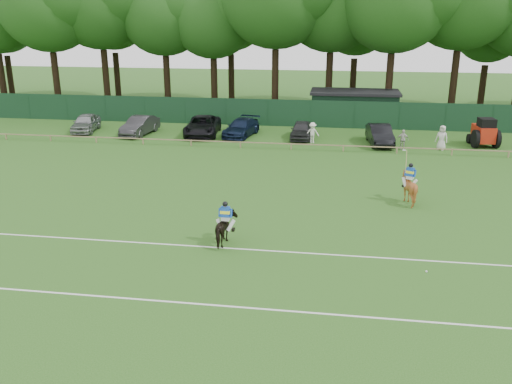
% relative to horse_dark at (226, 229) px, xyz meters
% --- Properties ---
extents(ground, '(160.00, 160.00, 0.00)m').
position_rel_horse_dark_xyz_m(ground, '(0.36, 0.54, -0.74)').
color(ground, '#1E4C14').
rests_on(ground, ground).
extents(horse_dark, '(0.85, 1.77, 1.48)m').
position_rel_horse_dark_xyz_m(horse_dark, '(0.00, 0.00, 0.00)').
color(horse_dark, black).
rests_on(horse_dark, ground).
extents(horse_chestnut, '(1.99, 2.07, 1.75)m').
position_rel_horse_dark_xyz_m(horse_chestnut, '(8.90, 7.11, 0.14)').
color(horse_chestnut, brown).
rests_on(horse_chestnut, ground).
extents(sedan_silver, '(2.60, 4.85, 1.57)m').
position_rel_horse_dark_xyz_m(sedan_silver, '(-17.38, 22.57, 0.05)').
color(sedan_silver, '#949598').
rests_on(sedan_silver, ground).
extents(sedan_grey, '(2.24, 4.96, 1.58)m').
position_rel_horse_dark_xyz_m(sedan_grey, '(-12.16, 22.04, 0.05)').
color(sedan_grey, '#2B2A2D').
rests_on(sedan_grey, ground).
extents(suv_black, '(3.24, 6.08, 1.62)m').
position_rel_horse_dark_xyz_m(suv_black, '(-6.71, 22.65, 0.07)').
color(suv_black, black).
rests_on(suv_black, ground).
extents(sedan_navy, '(2.96, 5.32, 1.46)m').
position_rel_horse_dark_xyz_m(sedan_navy, '(-3.33, 22.78, -0.01)').
color(sedan_navy, black).
rests_on(sedan_navy, ground).
extents(hatch_grey, '(1.81, 4.30, 1.45)m').
position_rel_horse_dark_xyz_m(hatch_grey, '(1.87, 22.61, -0.01)').
color(hatch_grey, '#2D2D30').
rests_on(hatch_grey, ground).
extents(estate_black, '(2.16, 4.96, 1.58)m').
position_rel_horse_dark_xyz_m(estate_black, '(8.25, 21.38, 0.05)').
color(estate_black, black).
rests_on(estate_black, ground).
extents(spectator_left, '(1.19, 0.84, 1.68)m').
position_rel_horse_dark_xyz_m(spectator_left, '(2.86, 21.11, 0.10)').
color(spectator_left, silver).
rests_on(spectator_left, ground).
extents(spectator_mid, '(0.95, 0.49, 1.55)m').
position_rel_horse_dark_xyz_m(spectator_mid, '(9.88, 19.91, 0.04)').
color(spectator_mid, beige).
rests_on(spectator_mid, ground).
extents(spectator_right, '(1.11, 0.96, 1.91)m').
position_rel_horse_dark_xyz_m(spectator_right, '(12.84, 20.20, 0.22)').
color(spectator_right, beige).
rests_on(spectator_right, ground).
extents(rider_dark, '(0.94, 0.38, 1.41)m').
position_rel_horse_dark_xyz_m(rider_dark, '(-0.00, -0.01, 0.69)').
color(rider_dark, silver).
rests_on(rider_dark, ground).
extents(rider_chestnut, '(0.88, 0.80, 2.05)m').
position_rel_horse_dark_xyz_m(rider_chestnut, '(8.89, 7.10, 0.91)').
color(rider_chestnut, silver).
rests_on(rider_chestnut, ground).
extents(polo_ball, '(0.09, 0.09, 0.09)m').
position_rel_horse_dark_xyz_m(polo_ball, '(8.69, -1.60, -0.69)').
color(polo_ball, silver).
rests_on(polo_ball, ground).
extents(pitch_lines, '(60.00, 5.10, 0.01)m').
position_rel_horse_dark_xyz_m(pitch_lines, '(0.36, -2.96, -0.73)').
color(pitch_lines, silver).
rests_on(pitch_lines, ground).
extents(pitch_rail, '(62.10, 0.10, 0.50)m').
position_rel_horse_dark_xyz_m(pitch_rail, '(0.36, 18.54, -0.29)').
color(pitch_rail, '#997F5B').
rests_on(pitch_rail, ground).
extents(perimeter_fence, '(92.08, 0.08, 2.50)m').
position_rel_horse_dark_xyz_m(perimeter_fence, '(0.36, 27.54, 0.51)').
color(perimeter_fence, '#14351E').
rests_on(perimeter_fence, ground).
extents(utility_shed, '(8.40, 4.40, 3.04)m').
position_rel_horse_dark_xyz_m(utility_shed, '(6.36, 30.54, 0.80)').
color(utility_shed, '#14331E').
rests_on(utility_shed, ground).
extents(tree_row, '(96.00, 12.00, 21.00)m').
position_rel_horse_dark_xyz_m(tree_row, '(2.36, 35.54, -0.74)').
color(tree_row, '#26561C').
rests_on(tree_row, ground).
extents(tractor, '(2.08, 2.89, 2.29)m').
position_rel_horse_dark_xyz_m(tractor, '(16.34, 21.89, 0.34)').
color(tractor, red).
rests_on(tractor, ground).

